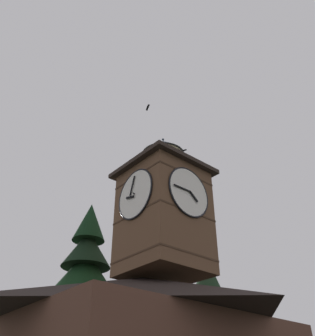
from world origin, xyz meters
The scene contains 6 objects.
clock_tower centered at (-1.92, -1.84, 10.46)m, with size 4.72×4.72×8.80m.
pine_tree_behind centered at (-0.78, -7.98, 5.21)m, with size 7.00×7.00×12.80m.
pine_tree_aside centered at (-11.00, -7.13, 5.82)m, with size 4.92×4.92×13.45m.
moon centered at (-19.52, -34.50, 13.61)m, with size 2.17×2.17×2.17m.
flying_bird_high centered at (-2.69, -4.41, 20.27)m, with size 0.40×0.69×0.11m.
flying_bird_low centered at (-6.97, -5.03, 18.52)m, with size 0.29×0.51×0.11m.
Camera 1 is at (10.87, 12.63, 1.23)m, focal length 40.30 mm.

